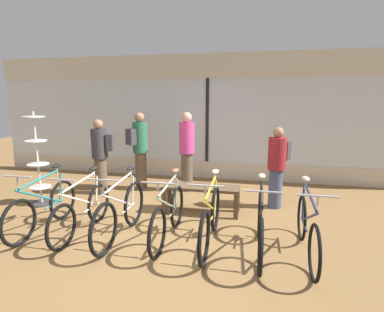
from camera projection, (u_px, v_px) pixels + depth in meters
ground_plane at (172, 232)px, 4.77m from camera, size 24.00×24.00×0.00m
shop_back_wall at (207, 116)px, 7.71m from camera, size 12.00×0.08×3.20m
bicycle_far_left at (43, 208)px, 4.79m from camera, size 0.46×1.70×1.03m
bicycle_left at (82, 211)px, 4.67m from camera, size 0.46×1.68×1.02m
bicycle_center_left at (121, 213)px, 4.52m from camera, size 0.46×1.76×1.05m
bicycle_center at (168, 215)px, 4.45m from camera, size 0.46×1.70×1.03m
bicycle_center_right at (211, 219)px, 4.30m from camera, size 0.46×1.77×1.05m
bicycle_right at (260, 226)px, 4.10m from camera, size 0.46×1.73×1.03m
bicycle_far_right at (307, 229)px, 3.99m from camera, size 0.46×1.73×1.02m
accessory_rack at (38, 167)px, 5.92m from camera, size 0.48×0.48×1.85m
display_bench at (201, 191)px, 5.53m from camera, size 1.40×0.44×0.51m
customer_near_rack at (277, 165)px, 5.73m from camera, size 0.51×0.56×1.57m
customer_by_window at (187, 150)px, 6.76m from camera, size 0.47×0.47×1.80m
customer_mid_floor at (140, 148)px, 6.90m from camera, size 0.51×0.56×1.78m
customer_near_bench at (101, 154)px, 6.55m from camera, size 0.54×0.41×1.65m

